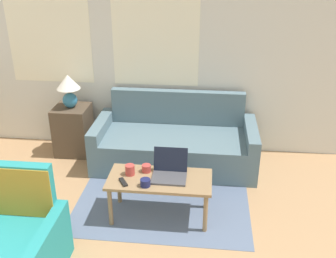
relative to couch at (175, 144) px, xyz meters
The scene contains 12 objects.
wall_back 1.46m from the couch, 153.22° to the left, with size 6.55×0.06×2.60m.
rug 0.67m from the couch, 94.67° to the right, with size 1.87×1.97×0.01m.
couch is the anchor object (origin of this frame).
armchair 2.34m from the couch, 119.46° to the right, with size 0.75×0.72×0.91m.
side_table 1.39m from the couch, behind, with size 0.45×0.45×0.65m.
table_lamp 1.54m from the couch, behind, with size 0.30×0.30×0.44m.
coffee_table 1.16m from the couch, 92.48° to the right, with size 1.04×0.49×0.46m.
laptop 1.13m from the couch, 87.67° to the right, with size 0.34×0.32×0.26m.
cup_navy 1.34m from the couch, 97.35° to the right, with size 0.10×0.10×0.07m.
cup_yellow 1.20m from the couch, 107.74° to the right, with size 0.10×0.10×0.11m.
cup_white 1.08m from the couch, 100.92° to the right, with size 0.09×0.09×0.08m.
tv_remote 1.35m from the couch, 107.08° to the right, with size 0.12×0.15×0.02m.
Camera 1 is at (1.31, -1.12, 2.54)m, focal length 42.00 mm.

